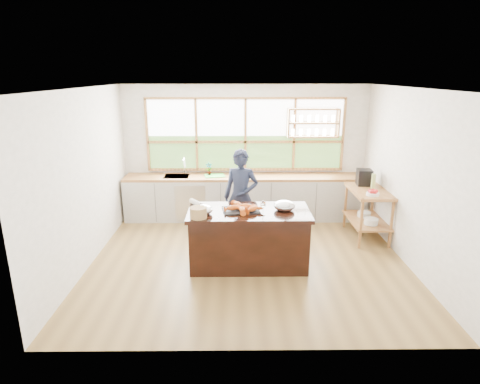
{
  "coord_description": "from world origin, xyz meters",
  "views": [
    {
      "loc": [
        -0.19,
        -5.95,
        2.91
      ],
      "look_at": [
        -0.13,
        0.15,
        1.09
      ],
      "focal_mm": 30.0,
      "sensor_mm": 36.0,
      "label": 1
    }
  ],
  "objects_px": {
    "island": "(249,238)",
    "espresso_machine": "(364,177)",
    "wicker_basket": "(198,213)",
    "cook": "(241,197)"
  },
  "relations": [
    {
      "from": "espresso_machine",
      "to": "wicker_basket",
      "type": "relative_size",
      "value": 1.19
    },
    {
      "from": "wicker_basket",
      "to": "espresso_machine",
      "type": "bearing_deg",
      "value": 30.73
    },
    {
      "from": "cook",
      "to": "espresso_machine",
      "type": "xyz_separation_m",
      "value": [
        2.3,
        0.52,
        0.21
      ]
    },
    {
      "from": "wicker_basket",
      "to": "cook",
      "type": "bearing_deg",
      "value": 62.64
    },
    {
      "from": "wicker_basket",
      "to": "island",
      "type": "bearing_deg",
      "value": 22.42
    },
    {
      "from": "cook",
      "to": "wicker_basket",
      "type": "relative_size",
      "value": 6.76
    },
    {
      "from": "island",
      "to": "espresso_machine",
      "type": "xyz_separation_m",
      "value": [
        2.19,
        1.44,
        0.59
      ]
    },
    {
      "from": "island",
      "to": "wicker_basket",
      "type": "height_order",
      "value": "wicker_basket"
    },
    {
      "from": "island",
      "to": "wicker_basket",
      "type": "xyz_separation_m",
      "value": [
        -0.74,
        -0.3,
        0.53
      ]
    },
    {
      "from": "espresso_machine",
      "to": "wicker_basket",
      "type": "distance_m",
      "value": 3.41
    }
  ]
}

